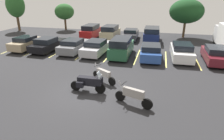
# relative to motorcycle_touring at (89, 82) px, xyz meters

# --- Properties ---
(ground) EXTENTS (44.00, 44.00, 0.10)m
(ground) POSITION_rel_motorcycle_touring_xyz_m (-0.22, -0.12, -0.74)
(ground) COLOR #262628
(motorcycle_touring) EXTENTS (2.31, 0.94, 1.45)m
(motorcycle_touring) POSITION_rel_motorcycle_touring_xyz_m (0.00, 0.00, 0.00)
(motorcycle_touring) COLOR black
(motorcycle_touring) RESTS_ON ground
(motorcycle_second) EXTENTS (2.21, 0.92, 1.27)m
(motorcycle_second) POSITION_rel_motorcycle_touring_xyz_m (2.89, -0.84, -0.11)
(motorcycle_second) COLOR black
(motorcycle_second) RESTS_ON ground
(motorcycle_third) EXTENTS (1.97, 1.29, 1.23)m
(motorcycle_third) POSITION_rel_motorcycle_touring_xyz_m (0.45, 1.69, -0.15)
(motorcycle_third) COLOR black
(motorcycle_third) RESTS_ON ground
(parking_stripes) EXTENTS (22.46, 5.06, 0.01)m
(parking_stripes) POSITION_rel_motorcycle_touring_xyz_m (-0.77, 8.21, -0.68)
(parking_stripes) COLOR #EAE066
(parking_stripes) RESTS_ON ground
(car_tan) EXTENTS (1.88, 4.24, 1.47)m
(car_tan) POSITION_rel_motorcycle_touring_xyz_m (-10.36, 7.94, 0.05)
(car_tan) COLOR tan
(car_tan) RESTS_ON ground
(car_black) EXTENTS (2.10, 4.76, 1.47)m
(car_black) POSITION_rel_motorcycle_touring_xyz_m (-7.77, 8.05, 0.02)
(car_black) COLOR black
(car_black) RESTS_ON ground
(car_grey) EXTENTS (1.98, 4.53, 1.42)m
(car_grey) POSITION_rel_motorcycle_touring_xyz_m (-4.76, 8.22, 0.01)
(car_grey) COLOR slate
(car_grey) RESTS_ON ground
(car_silver) EXTENTS (2.07, 4.69, 1.45)m
(car_silver) POSITION_rel_motorcycle_touring_xyz_m (-2.22, 8.10, 0.03)
(car_silver) COLOR #B7B7BC
(car_silver) RESTS_ON ground
(car_green) EXTENTS (1.86, 4.77, 1.88)m
(car_green) POSITION_rel_motorcycle_touring_xyz_m (0.46, 7.98, 0.24)
(car_green) COLOR #235638
(car_green) RESTS_ON ground
(car_blue) EXTENTS (2.05, 4.44, 1.45)m
(car_blue) POSITION_rel_motorcycle_touring_xyz_m (3.34, 7.83, 0.03)
(car_blue) COLOR #2D519E
(car_blue) RESTS_ON ground
(car_white) EXTENTS (1.94, 4.60, 1.55)m
(car_white) POSITION_rel_motorcycle_touring_xyz_m (6.19, 8.46, 0.07)
(car_white) COLOR white
(car_white) RESTS_ON ground
(car_maroon) EXTENTS (2.01, 4.55, 1.46)m
(car_maroon) POSITION_rel_motorcycle_touring_xyz_m (9.14, 8.21, 0.03)
(car_maroon) COLOR maroon
(car_maroon) RESTS_ON ground
(car_far_red) EXTENTS (1.80, 4.59, 1.88)m
(car_far_red) POSITION_rel_motorcycle_touring_xyz_m (-5.36, 15.33, 0.26)
(car_far_red) COLOR maroon
(car_far_red) RESTS_ON ground
(car_far_champagne) EXTENTS (1.97, 4.30, 1.87)m
(car_far_champagne) POSITION_rel_motorcycle_touring_xyz_m (-2.57, 15.33, 0.26)
(car_far_champagne) COLOR #C1B289
(car_far_champagne) RESTS_ON ground
(car_far_charcoal) EXTENTS (1.87, 4.62, 1.46)m
(car_far_charcoal) POSITION_rel_motorcycle_touring_xyz_m (0.23, 15.74, 0.03)
(car_far_charcoal) COLOR #38383D
(car_far_charcoal) RESTS_ON ground
(car_far_navy) EXTENTS (2.05, 4.85, 1.91)m
(car_far_navy) POSITION_rel_motorcycle_touring_xyz_m (3.02, 15.15, 0.27)
(car_far_navy) COLOR navy
(car_far_navy) RESTS_ON ground
(tree_center) EXTENTS (3.24, 3.24, 4.35)m
(tree_center) POSITION_rel_motorcycle_touring_xyz_m (-12.06, 20.83, 2.35)
(tree_center) COLOR #4C3823
(tree_center) RESTS_ON ground
(tree_far_right) EXTENTS (2.93, 2.93, 6.14)m
(tree_far_right) POSITION_rel_motorcycle_touring_xyz_m (-19.46, 18.22, 3.44)
(tree_far_right) COLOR #4C3823
(tree_far_right) RESTS_ON ground
(tree_far_left) EXTENTS (4.59, 4.59, 5.25)m
(tree_far_left) POSITION_rel_motorcycle_touring_xyz_m (7.33, 19.00, 2.93)
(tree_far_left) COLOR #4C3823
(tree_far_left) RESTS_ON ground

